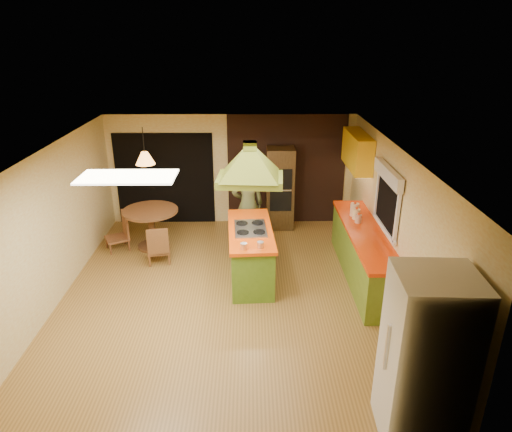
{
  "coord_description": "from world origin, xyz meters",
  "views": [
    {
      "loc": [
        0.44,
        -6.67,
        4.19
      ],
      "look_at": [
        0.53,
        0.75,
        1.15
      ],
      "focal_mm": 32.0,
      "sensor_mm": 36.0,
      "label": 1
    }
  ],
  "objects_px": {
    "dining_table": "(151,221)",
    "canister_large": "(355,210)",
    "refrigerator": "(426,358)",
    "kitchen_island": "(251,253)",
    "wall_oven": "(280,188)",
    "man": "(248,205)"
  },
  "relations": [
    {
      "from": "kitchen_island",
      "to": "refrigerator",
      "type": "relative_size",
      "value": 0.98
    },
    {
      "from": "kitchen_island",
      "to": "man",
      "type": "relative_size",
      "value": 1.08
    },
    {
      "from": "kitchen_island",
      "to": "dining_table",
      "type": "relative_size",
      "value": 1.74
    },
    {
      "from": "kitchen_island",
      "to": "canister_large",
      "type": "bearing_deg",
      "value": 15.46
    },
    {
      "from": "dining_table",
      "to": "canister_large",
      "type": "bearing_deg",
      "value": -8.22
    },
    {
      "from": "man",
      "to": "wall_oven",
      "type": "relative_size",
      "value": 0.98
    },
    {
      "from": "man",
      "to": "dining_table",
      "type": "height_order",
      "value": "man"
    },
    {
      "from": "wall_oven",
      "to": "dining_table",
      "type": "bearing_deg",
      "value": -158.31
    },
    {
      "from": "kitchen_island",
      "to": "refrigerator",
      "type": "xyz_separation_m",
      "value": [
        1.84,
        -3.49,
        0.51
      ]
    },
    {
      "from": "wall_oven",
      "to": "dining_table",
      "type": "xyz_separation_m",
      "value": [
        -2.69,
        -1.06,
        -0.33
      ]
    },
    {
      "from": "refrigerator",
      "to": "dining_table",
      "type": "bearing_deg",
      "value": 132.27
    },
    {
      "from": "man",
      "to": "wall_oven",
      "type": "bearing_deg",
      "value": -140.93
    },
    {
      "from": "kitchen_island",
      "to": "canister_large",
      "type": "xyz_separation_m",
      "value": [
        1.97,
        0.66,
        0.56
      ]
    },
    {
      "from": "dining_table",
      "to": "wall_oven",
      "type": "bearing_deg",
      "value": 21.5
    },
    {
      "from": "kitchen_island",
      "to": "man",
      "type": "distance_m",
      "value": 1.37
    },
    {
      "from": "wall_oven",
      "to": "canister_large",
      "type": "height_order",
      "value": "wall_oven"
    },
    {
      "from": "dining_table",
      "to": "refrigerator",
      "type": "bearing_deg",
      "value": -50.76
    },
    {
      "from": "man",
      "to": "canister_large",
      "type": "bearing_deg",
      "value": 147.15
    },
    {
      "from": "kitchen_island",
      "to": "man",
      "type": "xyz_separation_m",
      "value": [
        -0.05,
        1.3,
        0.42
      ]
    },
    {
      "from": "kitchen_island",
      "to": "dining_table",
      "type": "distance_m",
      "value": 2.37
    },
    {
      "from": "dining_table",
      "to": "kitchen_island",
      "type": "bearing_deg",
      "value": -31.52
    },
    {
      "from": "refrigerator",
      "to": "dining_table",
      "type": "height_order",
      "value": "refrigerator"
    }
  ]
}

